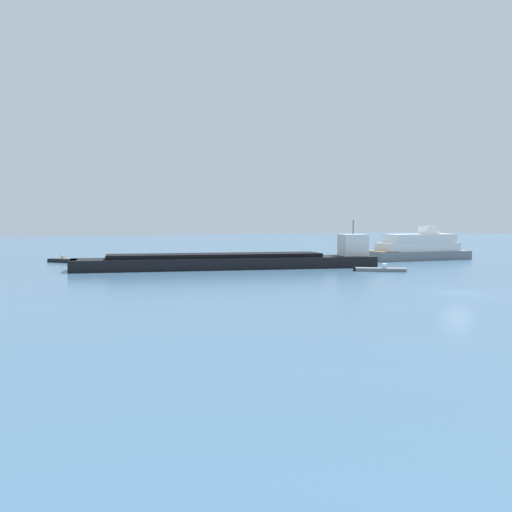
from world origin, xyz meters
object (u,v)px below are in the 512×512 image
(small_motorboat, at_px, (66,261))
(fishing_skiff, at_px, (381,269))
(white_riverboat, at_px, (418,248))
(cargo_barge, at_px, (233,260))

(small_motorboat, bearing_deg, fishing_skiff, -50.15)
(white_riverboat, bearing_deg, cargo_barge, -179.98)
(fishing_skiff, distance_m, cargo_barge, 17.89)
(small_motorboat, relative_size, white_riverboat, 0.32)
(small_motorboat, height_order, white_riverboat, white_riverboat)
(small_motorboat, xyz_separation_m, white_riverboat, (47.30, -21.24, 1.44))
(fishing_skiff, bearing_deg, cargo_barge, 135.94)
(small_motorboat, bearing_deg, white_riverboat, -24.19)
(small_motorboat, distance_m, cargo_barge, 26.18)
(fishing_skiff, distance_m, small_motorboat, 43.87)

